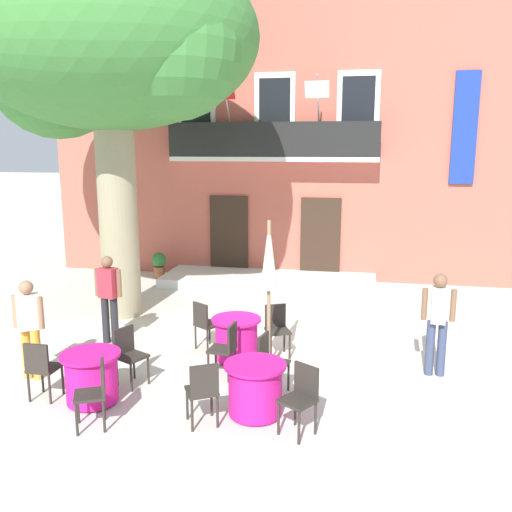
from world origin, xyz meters
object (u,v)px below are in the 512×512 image
cafe_chair_front_1 (301,395)px  cafe_chair_front_2 (270,359)px  cafe_chair_near_tree_2 (205,322)px  pedestrian_near_entrance (29,324)px  cafe_umbrella (269,275)px  ground_planter_left (159,264)px  cafe_table_middle (92,377)px  pedestrian_by_tree (109,294)px  cafe_chair_middle_0 (95,390)px  cafe_chair_front_0 (203,389)px  cafe_chair_near_tree_0 (226,346)px  cafe_chair_near_tree_1 (277,326)px  pedestrian_mid_plaza (438,318)px  plane_tree (107,48)px  cafe_chair_middle_1 (129,352)px  cafe_chair_middle_2 (41,366)px  cafe_table_front (255,389)px  cafe_table_near_tree (236,338)px

cafe_chair_front_1 → cafe_chair_front_2: same height
cafe_chair_near_tree_2 → pedestrian_near_entrance: 2.97m
cafe_umbrella → ground_planter_left: bearing=125.2°
cafe_table_middle → cafe_chair_front_1: 3.09m
cafe_chair_front_1 → cafe_umbrella: 2.21m
pedestrian_by_tree → cafe_chair_near_tree_2: bearing=0.2°
pedestrian_near_entrance → cafe_chair_middle_0: bearing=-35.2°
cafe_chair_middle_0 → cafe_chair_front_0: 1.42m
cafe_chair_front_1 → cafe_chair_near_tree_0: bearing=132.9°
cafe_chair_near_tree_1 → pedestrian_mid_plaza: bearing=-7.8°
plane_tree → cafe_chair_near_tree_0: 6.67m
cafe_chair_front_2 → cafe_chair_middle_1: bearing=-176.6°
cafe_chair_middle_0 → cafe_chair_middle_2: size_ratio=1.00×
cafe_chair_near_tree_1 → cafe_table_front: cafe_chair_near_tree_1 is taller
ground_planter_left → pedestrian_near_entrance: (0.48, -6.82, 0.50)m
ground_planter_left → pedestrian_by_tree: 5.21m
cafe_chair_near_tree_1 → cafe_chair_front_2: size_ratio=1.00×
cafe_chair_near_tree_2 → cafe_umbrella: (1.32, -0.83, 1.14)m
plane_tree → cafe_umbrella: plane_tree is taller
cafe_chair_middle_2 → cafe_chair_front_1: same height
ground_planter_left → cafe_umbrella: bearing=-54.8°
cafe_chair_near_tree_0 → pedestrian_by_tree: 2.80m
cafe_chair_near_tree_0 → ground_planter_left: cafe_chair_near_tree_0 is taller
cafe_chair_middle_1 → pedestrian_mid_plaza: (4.76, 1.29, 0.44)m
cafe_chair_middle_1 → cafe_chair_front_1: 2.97m
cafe_chair_near_tree_1 → cafe_table_front: size_ratio=1.05×
cafe_table_near_tree → pedestrian_mid_plaza: 3.38m
cafe_chair_middle_2 → pedestrian_near_entrance: 0.97m
cafe_table_middle → cafe_chair_front_1: size_ratio=0.95×
cafe_table_near_tree → cafe_table_middle: 2.61m
cafe_chair_middle_1 → cafe_table_front: cafe_chair_middle_1 is taller
pedestrian_by_tree → cafe_chair_middle_1: bearing=-55.7°
ground_planter_left → pedestrian_mid_plaza: size_ratio=0.43×
plane_tree → cafe_chair_middle_2: (0.73, -4.17, -5.12)m
cafe_chair_middle_1 → cafe_chair_middle_2: size_ratio=1.00×
cafe_table_near_tree → cafe_chair_front_1: (1.38, -2.23, 0.14)m
cafe_chair_near_tree_0 → cafe_table_middle: size_ratio=1.05×
plane_tree → cafe_table_near_tree: (3.17, -2.12, -5.25)m
cafe_table_middle → cafe_umbrella: 3.06m
pedestrian_near_entrance → cafe_chair_front_1: bearing=-10.8°
cafe_chair_near_tree_0 → cafe_chair_middle_1: (-1.44, -0.52, 0.00)m
cafe_chair_near_tree_1 → cafe_umbrella: (0.00, -0.86, 1.14)m
plane_tree → pedestrian_by_tree: 5.05m
cafe_umbrella → pedestrian_near_entrance: bearing=-166.2°
plane_tree → cafe_chair_near_tree_1: (3.82, -1.74, -5.12)m
cafe_table_near_tree → cafe_chair_near_tree_2: size_ratio=0.95×
cafe_chair_middle_0 → pedestrian_near_entrance: 2.17m
cafe_chair_near_tree_1 → cafe_chair_front_2: same height
cafe_table_middle → cafe_chair_middle_0: cafe_chair_middle_0 is taller
cafe_chair_middle_2 → cafe_chair_front_2: (3.23, 0.91, 0.00)m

